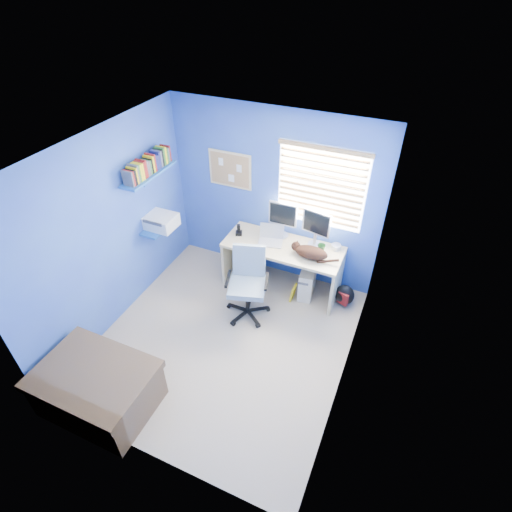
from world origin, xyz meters
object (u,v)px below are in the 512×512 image
at_px(desk, 282,267).
at_px(laptop, 271,236).
at_px(tower_pc, 307,281).
at_px(office_chair, 248,291).
at_px(cat, 311,253).

height_order(desk, laptop, laptop).
bearing_deg(tower_pc, desk, 174.34).
relative_size(laptop, tower_pc, 0.73).
xyz_separation_m(tower_pc, office_chair, (-0.63, -0.67, 0.14)).
height_order(tower_pc, office_chair, office_chair).
bearing_deg(laptop, desk, -12.18).
relative_size(desk, cat, 3.74).
height_order(desk, tower_pc, desk).
bearing_deg(cat, laptop, -178.96).
bearing_deg(cat, tower_pc, 118.87).
bearing_deg(tower_pc, office_chair, -139.95).
xyz_separation_m(desk, office_chair, (-0.24, -0.66, -0.00)).
height_order(laptop, tower_pc, laptop).
height_order(desk, cat, cat).
xyz_separation_m(desk, tower_pc, (0.39, 0.01, -0.14)).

